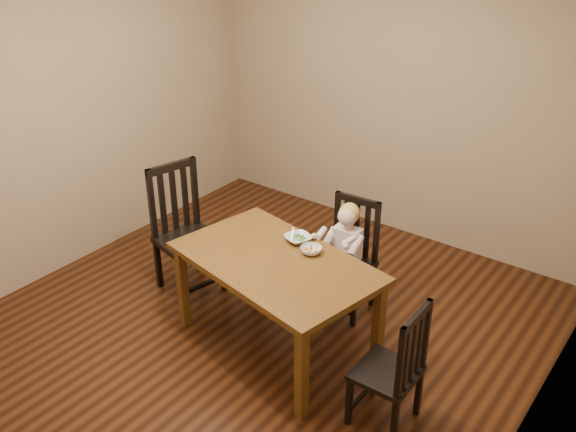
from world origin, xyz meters
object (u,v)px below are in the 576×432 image
Objects in this scene: bowl_veg at (311,250)px; chair_right at (394,369)px; bowl_peas at (298,239)px; chair_child at (348,258)px; dining_table at (276,270)px; chair_left at (185,232)px; toddler at (346,247)px.

chair_right is at bearing -24.91° from bowl_veg.
bowl_veg is at bearing -25.12° from bowl_peas.
chair_child is at bearing 88.21° from bowl_veg.
dining_table is 1.70× the size of chair_child.
chair_left is at bearing -172.71° from bowl_peas.
bowl_veg is at bearing 84.56° from chair_child.
chair_child is 1.93× the size of toddler.
toddler is at bearing 45.01° from chair_right.
toddler reaches higher than dining_table.
dining_table is 1.12m from chair_right.
dining_table is at bearing 73.78° from chair_child.
bowl_veg is (0.15, 0.23, 0.11)m from dining_table.
chair_left is 7.04× the size of bowl_veg.
dining_table is 1.46× the size of chair_left.
dining_table is at bearing 94.83° from chair_left.
chair_child reaches higher than bowl_peas.
dining_table is 3.28× the size of toddler.
chair_child is at bearing 77.43° from dining_table.
chair_left reaches higher than toddler.
chair_left is 1.21× the size of chair_right.
chair_right is (2.17, -0.38, -0.09)m from chair_left.
chair_child is at bearing -90.00° from toddler.
chair_child is 0.13m from toddler.
chair_child reaches higher than bowl_veg.
chair_left reaches higher than chair_right.
chair_child reaches higher than dining_table.
chair_child is at bearing 127.78° from chair_left.
bowl_peas is 1.20× the size of bowl_veg.
bowl_peas is at bearing 61.63° from chair_child.
chair_right is 1.28m from toddler.
chair_right is (1.08, -0.20, -0.22)m from dining_table.
bowl_peas is at bearing 64.30° from chair_right.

